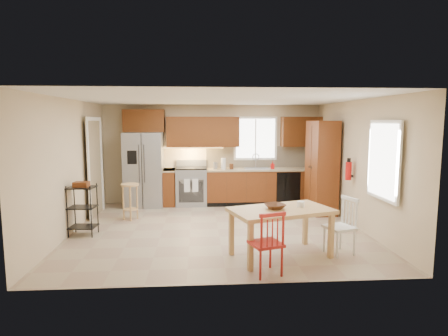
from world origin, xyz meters
name	(u,v)px	position (x,y,z in m)	size (l,w,h in m)	color
floor	(218,229)	(0.00, 0.00, 0.00)	(5.50, 5.50, 0.00)	#9D8C6E
ceiling	(218,99)	(0.00, 0.00, 2.50)	(5.50, 5.00, 0.02)	silver
wall_back	(213,154)	(0.00, 2.50, 1.25)	(5.50, 0.02, 2.50)	#CCB793
wall_front	(228,189)	(0.00, -2.50, 1.25)	(5.50, 0.02, 2.50)	#CCB793
wall_left	(70,167)	(-2.75, 0.00, 1.25)	(0.02, 5.00, 2.50)	#CCB793
wall_right	(358,164)	(2.75, 0.00, 1.25)	(0.02, 5.00, 2.50)	#CCB793
refrigerator	(144,170)	(-1.70, 2.12, 0.91)	(0.92, 0.75, 1.82)	gray
range_stove	(191,187)	(-0.55, 2.19, 0.46)	(0.76, 0.63, 0.92)	gray
base_cabinet_narrow	(169,187)	(-1.10, 2.20, 0.45)	(0.30, 0.60, 0.90)	maroon
base_cabinet_run	(264,186)	(1.29, 2.20, 0.45)	(2.92, 0.60, 0.90)	maroon
dishwasher	(288,188)	(1.85, 1.91, 0.45)	(0.60, 0.02, 0.78)	black
backsplash	(262,157)	(1.29, 2.48, 1.18)	(2.92, 0.03, 0.55)	beige
upper_over_fridge	(144,121)	(-1.70, 2.33, 2.10)	(1.00, 0.35, 0.55)	#53240D
upper_left_block	(203,132)	(-0.25, 2.33, 1.83)	(1.80, 0.35, 0.75)	#53240D
upper_right_block	(301,132)	(2.25, 2.33, 1.83)	(1.00, 0.35, 0.75)	#53240D
window_back	(255,138)	(1.10, 2.48, 1.65)	(1.12, 0.04, 1.12)	white
sink	(257,170)	(1.10, 2.20, 0.86)	(0.62, 0.46, 0.16)	gray
undercab_glow	(191,148)	(-0.55, 2.30, 1.43)	(1.60, 0.30, 0.01)	#FFBF66
soap_bottle	(272,165)	(1.48, 2.10, 1.00)	(0.09, 0.09, 0.19)	#BB0F0D
paper_towel	(223,164)	(0.25, 2.15, 1.04)	(0.12, 0.12, 0.28)	silver
canister_steel	(215,166)	(0.05, 2.15, 0.99)	(0.11, 0.11, 0.18)	gray
canister_wood	(231,166)	(0.45, 2.12, 0.97)	(0.10, 0.10, 0.14)	#4E2814
pantry	(321,167)	(2.43, 1.20, 1.05)	(0.50, 0.95, 2.10)	maroon
fire_extinguisher	(348,171)	(2.63, 0.15, 1.10)	(0.12, 0.12, 0.36)	#BB0F0D
window_right	(384,160)	(2.68, -1.15, 1.45)	(0.04, 1.02, 1.32)	white
doorway	(94,169)	(-2.67, 1.30, 1.05)	(0.04, 0.95, 2.10)	#8C7A59
dining_table	(281,233)	(0.89, -1.54, 0.37)	(1.52, 0.86, 0.74)	tan
chair_red	(266,242)	(0.54, -2.19, 0.45)	(0.42, 0.42, 0.89)	#B1221B
chair_white	(339,226)	(1.84, -1.49, 0.45)	(0.42, 0.42, 0.89)	silver
table_bowl	(275,209)	(0.80, -1.54, 0.75)	(0.31, 0.31, 0.08)	#4E2814
table_jar	(301,206)	(1.22, -1.45, 0.78)	(0.11, 0.11, 0.13)	silver
bar_stool	(130,202)	(-1.83, 0.86, 0.39)	(0.37, 0.37, 0.77)	tan
utility_cart	(83,210)	(-2.50, -0.20, 0.47)	(0.47, 0.37, 0.94)	black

